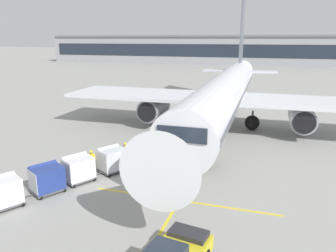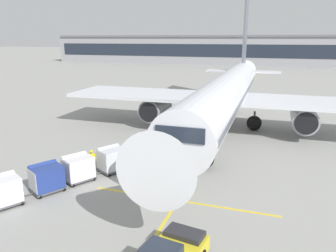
{
  "view_description": "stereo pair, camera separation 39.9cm",
  "coord_description": "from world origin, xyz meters",
  "px_view_note": "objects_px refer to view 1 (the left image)",
  "views": [
    {
      "loc": [
        8.45,
        -21.49,
        9.91
      ],
      "look_at": [
        1.11,
        1.71,
        3.36
      ],
      "focal_mm": 35.01,
      "sensor_mm": 36.0,
      "label": 1
    },
    {
      "loc": [
        8.83,
        -21.37,
        9.91
      ],
      "look_at": [
        1.11,
        1.71,
        3.36
      ],
      "focal_mm": 35.01,
      "sensor_mm": 36.0,
      "label": 2
    }
  ],
  "objects_px": {
    "safety_cone_engine_keepout": "(165,129)",
    "safety_cone_wingtip": "(155,129)",
    "parked_airplane": "(225,94)",
    "belt_loader": "(153,149)",
    "baggage_cart_lead": "(112,159)",
    "baggage_cart_third": "(47,178)",
    "ground_crew_by_loader": "(125,151)",
    "ground_crew_by_carts": "(92,160)",
    "baggage_cart_second": "(78,168)",
    "baggage_cart_fourth": "(3,192)"
  },
  "relations": [
    {
      "from": "parked_airplane",
      "to": "ground_crew_by_loader",
      "type": "bearing_deg",
      "value": -116.62
    },
    {
      "from": "baggage_cart_second",
      "to": "baggage_cart_fourth",
      "type": "distance_m",
      "value": 5.11
    },
    {
      "from": "baggage_cart_lead",
      "to": "baggage_cart_third",
      "type": "xyz_separation_m",
      "value": [
        -2.47,
        -4.49,
        0.0
      ]
    },
    {
      "from": "belt_loader",
      "to": "baggage_cart_lead",
      "type": "relative_size",
      "value": 1.76
    },
    {
      "from": "parked_airplane",
      "to": "baggage_cart_second",
      "type": "xyz_separation_m",
      "value": [
        -7.87,
        -16.73,
        -3.06
      ]
    },
    {
      "from": "ground_crew_by_loader",
      "to": "safety_cone_engine_keepout",
      "type": "height_order",
      "value": "ground_crew_by_loader"
    },
    {
      "from": "ground_crew_by_carts",
      "to": "belt_loader",
      "type": "bearing_deg",
      "value": 47.37
    },
    {
      "from": "belt_loader",
      "to": "baggage_cart_lead",
      "type": "height_order",
      "value": "belt_loader"
    },
    {
      "from": "baggage_cart_second",
      "to": "belt_loader",
      "type": "bearing_deg",
      "value": 57.61
    },
    {
      "from": "ground_crew_by_loader",
      "to": "safety_cone_engine_keepout",
      "type": "bearing_deg",
      "value": 88.6
    },
    {
      "from": "parked_airplane",
      "to": "safety_cone_engine_keepout",
      "type": "relative_size",
      "value": 71.23
    },
    {
      "from": "parked_airplane",
      "to": "ground_crew_by_carts",
      "type": "bearing_deg",
      "value": -117.68
    },
    {
      "from": "baggage_cart_second",
      "to": "safety_cone_engine_keepout",
      "type": "bearing_deg",
      "value": 82.32
    },
    {
      "from": "safety_cone_wingtip",
      "to": "baggage_cart_lead",
      "type": "bearing_deg",
      "value": -87.18
    },
    {
      "from": "baggage_cart_lead",
      "to": "safety_cone_wingtip",
      "type": "distance_m",
      "value": 11.4
    },
    {
      "from": "baggage_cart_third",
      "to": "safety_cone_engine_keepout",
      "type": "height_order",
      "value": "baggage_cart_third"
    },
    {
      "from": "ground_crew_by_loader",
      "to": "ground_crew_by_carts",
      "type": "bearing_deg",
      "value": -122.53
    },
    {
      "from": "ground_crew_by_carts",
      "to": "safety_cone_engine_keepout",
      "type": "xyz_separation_m",
      "value": [
        1.86,
        12.27,
        -0.68
      ]
    },
    {
      "from": "baggage_cart_second",
      "to": "baggage_cart_lead",
      "type": "bearing_deg",
      "value": 58.57
    },
    {
      "from": "ground_crew_by_carts",
      "to": "safety_cone_engine_keepout",
      "type": "bearing_deg",
      "value": 81.36
    },
    {
      "from": "baggage_cart_third",
      "to": "ground_crew_by_loader",
      "type": "bearing_deg",
      "value": 67.45
    },
    {
      "from": "belt_loader",
      "to": "baggage_cart_third",
      "type": "bearing_deg",
      "value": -120.69
    },
    {
      "from": "baggage_cart_third",
      "to": "safety_cone_wingtip",
      "type": "xyz_separation_m",
      "value": [
        1.91,
        15.85,
        -0.66
      ]
    },
    {
      "from": "baggage_cart_third",
      "to": "safety_cone_wingtip",
      "type": "height_order",
      "value": "baggage_cart_third"
    },
    {
      "from": "ground_crew_by_carts",
      "to": "baggage_cart_lead",
      "type": "bearing_deg",
      "value": 22.08
    },
    {
      "from": "parked_airplane",
      "to": "safety_cone_engine_keepout",
      "type": "height_order",
      "value": "parked_airplane"
    },
    {
      "from": "baggage_cart_second",
      "to": "baggage_cart_third",
      "type": "bearing_deg",
      "value": -115.84
    },
    {
      "from": "belt_loader",
      "to": "baggage_cart_fourth",
      "type": "height_order",
      "value": "belt_loader"
    },
    {
      "from": "baggage_cart_lead",
      "to": "ground_crew_by_loader",
      "type": "relative_size",
      "value": 1.58
    },
    {
      "from": "safety_cone_engine_keepout",
      "to": "safety_cone_wingtip",
      "type": "bearing_deg",
      "value": -161.78
    },
    {
      "from": "baggage_cart_fourth",
      "to": "ground_crew_by_carts",
      "type": "xyz_separation_m",
      "value": [
        2.33,
        6.36,
        -0.0
      ]
    },
    {
      "from": "baggage_cart_fourth",
      "to": "safety_cone_wingtip",
      "type": "distance_m",
      "value": 18.59
    },
    {
      "from": "baggage_cart_second",
      "to": "ground_crew_by_carts",
      "type": "distance_m",
      "value": 1.8
    },
    {
      "from": "ground_crew_by_carts",
      "to": "safety_cone_wingtip",
      "type": "relative_size",
      "value": 2.52
    },
    {
      "from": "safety_cone_engine_keepout",
      "to": "belt_loader",
      "type": "bearing_deg",
      "value": -78.57
    },
    {
      "from": "belt_loader",
      "to": "safety_cone_wingtip",
      "type": "relative_size",
      "value": 7.03
    },
    {
      "from": "baggage_cart_second",
      "to": "safety_cone_wingtip",
      "type": "xyz_separation_m",
      "value": [
        0.89,
        13.74,
        -0.66
      ]
    },
    {
      "from": "baggage_cart_fourth",
      "to": "ground_crew_by_loader",
      "type": "height_order",
      "value": "baggage_cart_fourth"
    },
    {
      "from": "ground_crew_by_carts",
      "to": "safety_cone_engine_keepout",
      "type": "distance_m",
      "value": 12.43
    },
    {
      "from": "baggage_cart_lead",
      "to": "ground_crew_by_loader",
      "type": "distance_m",
      "value": 1.99
    },
    {
      "from": "belt_loader",
      "to": "baggage_cart_second",
      "type": "bearing_deg",
      "value": -122.39
    },
    {
      "from": "ground_crew_by_loader",
      "to": "ground_crew_by_carts",
      "type": "distance_m",
      "value": 3.02
    },
    {
      "from": "parked_airplane",
      "to": "safety_cone_engine_keepout",
      "type": "distance_m",
      "value": 7.53
    },
    {
      "from": "parked_airplane",
      "to": "safety_cone_wingtip",
      "type": "height_order",
      "value": "parked_airplane"
    },
    {
      "from": "baggage_cart_third",
      "to": "ground_crew_by_loader",
      "type": "height_order",
      "value": "baggage_cart_third"
    },
    {
      "from": "baggage_cart_fourth",
      "to": "ground_crew_by_carts",
      "type": "relative_size",
      "value": 1.58
    },
    {
      "from": "belt_loader",
      "to": "safety_cone_wingtip",
      "type": "distance_m",
      "value": 8.53
    },
    {
      "from": "parked_airplane",
      "to": "baggage_cart_third",
      "type": "height_order",
      "value": "parked_airplane"
    },
    {
      "from": "baggage_cart_third",
      "to": "baggage_cart_fourth",
      "type": "relative_size",
      "value": 1.0
    },
    {
      "from": "baggage_cart_lead",
      "to": "safety_cone_engine_keepout",
      "type": "xyz_separation_m",
      "value": [
        0.45,
        11.69,
        -0.68
      ]
    }
  ]
}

